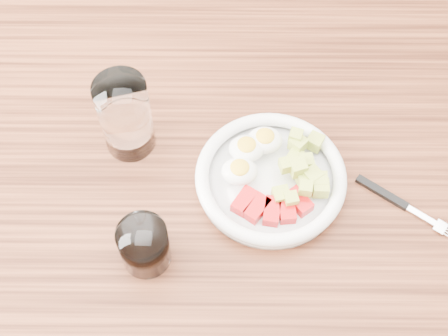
{
  "coord_description": "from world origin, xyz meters",
  "views": [
    {
      "loc": [
        -0.01,
        -0.43,
        1.56
      ],
      "look_at": [
        -0.01,
        0.01,
        0.8
      ],
      "focal_mm": 50.0,
      "sensor_mm": 36.0,
      "label": 1
    }
  ],
  "objects": [
    {
      "name": "ground",
      "position": [
        0.0,
        0.0,
        0.0
      ],
      "size": [
        4.0,
        4.0,
        0.0
      ],
      "primitive_type": "plane",
      "color": "brown",
      "rests_on": "ground"
    },
    {
      "name": "dining_table",
      "position": [
        0.0,
        0.0,
        0.67
      ],
      "size": [
        1.5,
        0.9,
        0.77
      ],
      "color": "brown",
      "rests_on": "ground"
    },
    {
      "name": "bowl",
      "position": [
        0.06,
        0.0,
        0.79
      ],
      "size": [
        0.21,
        0.21,
        0.05
      ],
      "color": "white",
      "rests_on": "dining_table"
    },
    {
      "name": "fork",
      "position": [
        0.23,
        -0.03,
        0.77
      ],
      "size": [
        0.14,
        0.11,
        0.01
      ],
      "color": "black",
      "rests_on": "dining_table"
    },
    {
      "name": "water_glass",
      "position": [
        -0.15,
        0.07,
        0.84
      ],
      "size": [
        0.07,
        0.07,
        0.13
      ],
      "primitive_type": "cylinder",
      "color": "white",
      "rests_on": "dining_table"
    },
    {
      "name": "coffee_glass",
      "position": [
        -0.11,
        -0.11,
        0.81
      ],
      "size": [
        0.07,
        0.07,
        0.08
      ],
      "color": "white",
      "rests_on": "dining_table"
    }
  ]
}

